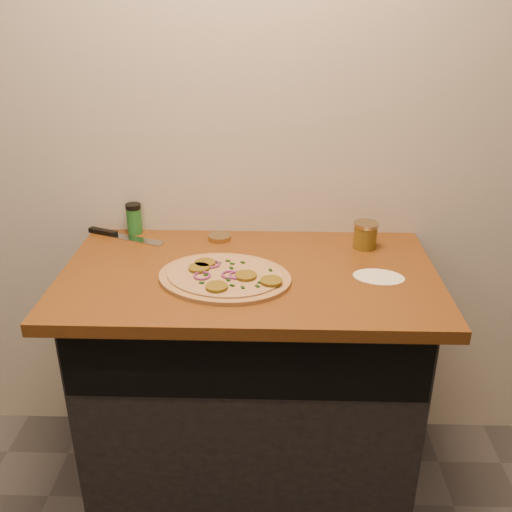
{
  "coord_description": "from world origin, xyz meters",
  "views": [
    {
      "loc": [
        0.07,
        -0.22,
        1.71
      ],
      "look_at": [
        0.02,
        1.42,
        0.95
      ],
      "focal_mm": 40.0,
      "sensor_mm": 36.0,
      "label": 1
    }
  ],
  "objects_px": {
    "pizza": "(225,277)",
    "salsa_jar": "(365,235)",
    "spice_shaker": "(134,218)",
    "chefs_knife": "(119,235)"
  },
  "relations": [
    {
      "from": "pizza",
      "to": "spice_shaker",
      "type": "height_order",
      "value": "spice_shaker"
    },
    {
      "from": "salsa_jar",
      "to": "spice_shaker",
      "type": "distance_m",
      "value": 0.84
    },
    {
      "from": "spice_shaker",
      "to": "pizza",
      "type": "bearing_deg",
      "value": -45.46
    },
    {
      "from": "salsa_jar",
      "to": "chefs_knife",
      "type": "bearing_deg",
      "value": 175.64
    },
    {
      "from": "pizza",
      "to": "salsa_jar",
      "type": "xyz_separation_m",
      "value": [
        0.47,
        0.26,
        0.04
      ]
    },
    {
      "from": "chefs_knife",
      "to": "salsa_jar",
      "type": "height_order",
      "value": "salsa_jar"
    },
    {
      "from": "salsa_jar",
      "to": "spice_shaker",
      "type": "bearing_deg",
      "value": 172.63
    },
    {
      "from": "chefs_knife",
      "to": "salsa_jar",
      "type": "distance_m",
      "value": 0.89
    },
    {
      "from": "pizza",
      "to": "spice_shaker",
      "type": "distance_m",
      "value": 0.52
    },
    {
      "from": "pizza",
      "to": "salsa_jar",
      "type": "height_order",
      "value": "salsa_jar"
    }
  ]
}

